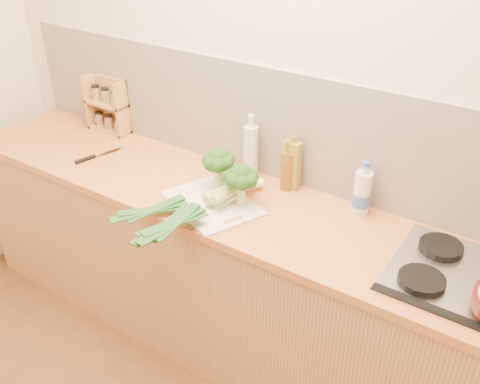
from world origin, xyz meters
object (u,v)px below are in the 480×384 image
(chefs_knife, at_px, (91,158))
(spice_rack, at_px, (109,108))
(gas_hob, at_px, (472,280))
(chopping_board, at_px, (212,203))

(chefs_knife, relative_size, spice_rack, 0.89)
(gas_hob, relative_size, spice_rack, 1.85)
(gas_hob, distance_m, chefs_knife, 1.90)
(spice_rack, bearing_deg, gas_hob, -6.82)
(chopping_board, height_order, chefs_knife, chefs_knife)
(chefs_knife, bearing_deg, gas_hob, 15.40)
(chopping_board, height_order, spice_rack, spice_rack)
(spice_rack, bearing_deg, chopping_board, -19.08)
(chopping_board, xyz_separation_m, spice_rack, (-0.97, 0.34, 0.13))
(gas_hob, relative_size, chefs_knife, 2.07)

